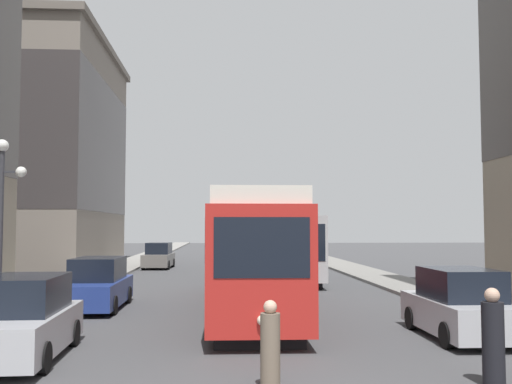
{
  "coord_description": "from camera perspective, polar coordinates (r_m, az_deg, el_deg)",
  "views": [
    {
      "loc": [
        -0.94,
        -7.87,
        2.9
      ],
      "look_at": [
        0.03,
        8.1,
        3.88
      ],
      "focal_mm": 40.6,
      "sensor_mm": 36.0,
      "label": 1
    }
  ],
  "objects": [
    {
      "name": "building_left_midblock",
      "position": [
        45.93,
        -21.92,
        3.68
      ],
      "size": [
        12.62,
        17.6,
        16.46
      ],
      "color": "slate",
      "rests_on": "ground"
    },
    {
      "name": "parked_car_left_far",
      "position": [
        41.81,
        -9.56,
        -6.28
      ],
      "size": [
        2.04,
        4.29,
        1.82
      ],
      "rotation": [
        0.0,
        0.0,
        -0.05
      ],
      "color": "black",
      "rests_on": "ground"
    },
    {
      "name": "transit_bus",
      "position": [
        32.98,
        3.29,
        -5.16
      ],
      "size": [
        3.08,
        12.96,
        3.45
      ],
      "rotation": [
        0.0,
        0.0,
        -0.04
      ],
      "color": "black",
      "rests_on": "ground"
    },
    {
      "name": "streetcar",
      "position": [
        20.53,
        -0.59,
        -5.74
      ],
      "size": [
        2.82,
        14.69,
        3.89
      ],
      "rotation": [
        0.0,
        0.0,
        -0.01
      ],
      "color": "black",
      "rests_on": "ground"
    },
    {
      "name": "parked_car_left_mid",
      "position": [
        14.1,
        -22.07,
        -11.65
      ],
      "size": [
        2.0,
        4.46,
        1.82
      ],
      "rotation": [
        0.0,
        0.0,
        0.03
      ],
      "color": "black",
      "rests_on": "ground"
    },
    {
      "name": "pedestrian_crossing_near",
      "position": [
        10.68,
        1.41,
        -15.16
      ],
      "size": [
        0.36,
        0.36,
        1.6
      ],
      "rotation": [
        0.0,
        0.0,
        2.2
      ],
      "color": "#6B5B4C",
      "rests_on": "ground"
    },
    {
      "name": "sidewalk_right",
      "position": [
        48.79,
        7.18,
        -6.8
      ],
      "size": [
        2.81,
        120.0,
        0.15
      ],
      "primitive_type": "cube",
      "color": "gray",
      "rests_on": "ground"
    },
    {
      "name": "parked_car_left_near",
      "position": [
        21.69,
        -15.33,
        -8.83
      ],
      "size": [
        1.9,
        4.84,
        1.82
      ],
      "rotation": [
        0.0,
        0.0,
        -0.0
      ],
      "color": "black",
      "rests_on": "ground"
    },
    {
      "name": "sidewalk_left",
      "position": [
        48.48,
        -11.98,
        -6.77
      ],
      "size": [
        2.81,
        120.0,
        0.15
      ],
      "primitive_type": "cube",
      "color": "gray",
      "rests_on": "ground"
    },
    {
      "name": "parked_car_right_far",
      "position": [
        16.41,
        19.39,
        -10.52
      ],
      "size": [
        1.9,
        4.26,
        1.82
      ],
      "rotation": [
        0.0,
        0.0,
        3.14
      ],
      "color": "black",
      "rests_on": "ground"
    },
    {
      "name": "lamp_post_left_near",
      "position": [
        18.08,
        -23.85,
        -0.88
      ],
      "size": [
        1.41,
        0.36,
        5.28
      ],
      "color": "#333338",
      "rests_on": "sidewalk_left"
    },
    {
      "name": "pedestrian_crossing_far",
      "position": [
        11.77,
        22.33,
        -13.37
      ],
      "size": [
        0.4,
        0.4,
        1.79
      ],
      "rotation": [
        0.0,
        0.0,
        2.77
      ],
      "color": "black",
      "rests_on": "ground"
    }
  ]
}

